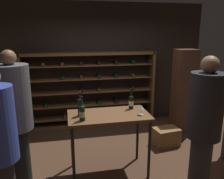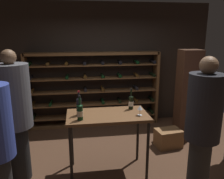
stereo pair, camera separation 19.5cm
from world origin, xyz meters
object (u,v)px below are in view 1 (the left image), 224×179
wine_crate (166,137)px  display_cabinet (184,91)px  wine_rack (90,90)px  person_bystander_dark_jacket (204,120)px  person_guest_blue_shirt (14,113)px  wine_bottle_red_label (131,102)px  wine_bottle_black_capsule (80,107)px  wine_bottle_green_slim (82,112)px  tasting_table (109,121)px  wine_glass_stemmed_right (141,108)px

wine_crate → display_cabinet: size_ratio=0.26×
wine_rack → person_bystander_dark_jacket: (1.21, -2.67, 0.17)m
person_bystander_dark_jacket → wine_crate: size_ratio=3.96×
person_guest_blue_shirt → display_cabinet: 3.48m
display_cabinet → wine_bottle_red_label: size_ratio=5.42×
wine_crate → person_guest_blue_shirt: bearing=-166.8°
person_guest_blue_shirt → wine_bottle_black_capsule: (0.92, -0.02, 0.04)m
wine_bottle_green_slim → display_cabinet: bearing=31.6°
person_guest_blue_shirt → wine_bottle_red_label: (1.75, 0.14, 0.02)m
display_cabinet → wine_bottle_black_capsule: (-2.34, -1.23, 0.20)m
wine_rack → wine_bottle_red_label: (0.45, -1.82, 0.22)m
wine_bottle_red_label → wine_bottle_black_capsule: bearing=-169.4°
tasting_table → wine_glass_stemmed_right: bearing=-14.2°
person_bystander_dark_jacket → wine_crate: person_bystander_dark_jacket is taller
wine_crate → wine_glass_stemmed_right: (-0.81, -0.78, 0.92)m
wine_glass_stemmed_right → wine_rack: bearing=103.8°
wine_crate → wine_bottle_green_slim: size_ratio=1.37×
display_cabinet → wine_bottle_green_slim: size_ratio=5.22×
tasting_table → wine_bottle_black_capsule: bearing=176.1°
person_bystander_dark_jacket → wine_bottle_green_slim: person_bystander_dark_jacket is taller
tasting_table → wine_bottle_red_label: bearing=24.4°
wine_crate → wine_bottle_red_label: (-0.88, -0.48, 0.92)m
person_bystander_dark_jacket → display_cabinet: bearing=-163.2°
display_cabinet → wine_bottle_green_slim: 2.74m
display_cabinet → person_guest_blue_shirt: bearing=-159.6°
person_guest_blue_shirt → wine_crate: size_ratio=4.08×
person_guest_blue_shirt → wine_bottle_green_slim: (0.93, -0.22, 0.02)m
person_bystander_dark_jacket → wine_bottle_red_label: (-0.76, 0.85, 0.05)m
person_bystander_dark_jacket → wine_bottle_black_capsule: 1.73m
wine_glass_stemmed_right → wine_bottle_green_slim: bearing=-176.4°
tasting_table → wine_crate: size_ratio=2.54×
wine_bottle_red_label → person_guest_blue_shirt: bearing=-175.5°
wine_bottle_green_slim → wine_crate: bearing=26.3°
person_bystander_dark_jacket → wine_glass_stemmed_right: bearing=-90.1°
person_bystander_dark_jacket → person_guest_blue_shirt: size_ratio=0.97×
display_cabinet → wine_bottle_red_label: (-1.52, -1.07, 0.18)m
wine_rack → wine_crate: (1.33, -1.34, -0.70)m
tasting_table → wine_bottle_black_capsule: 0.49m
person_guest_blue_shirt → wine_bottle_red_label: bearing=149.0°
wine_crate → wine_bottle_green_slim: bearing=-153.7°
wine_rack → wine_bottle_black_capsule: bearing=-100.6°
tasting_table → wine_bottle_black_capsule: wine_bottle_black_capsule is taller
display_cabinet → wine_crate: bearing=-137.0°
person_guest_blue_shirt → display_cabinet: person_guest_blue_shirt is taller
wine_bottle_black_capsule → wine_bottle_green_slim: 0.20m
person_guest_blue_shirt → display_cabinet: bearing=164.9°
wine_rack → wine_bottle_red_label: wine_rack is taller
tasting_table → wine_glass_stemmed_right: size_ratio=8.11×
person_bystander_dark_jacket → wine_bottle_black_capsule: size_ratio=5.11×
person_bystander_dark_jacket → wine_crate: 1.59m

